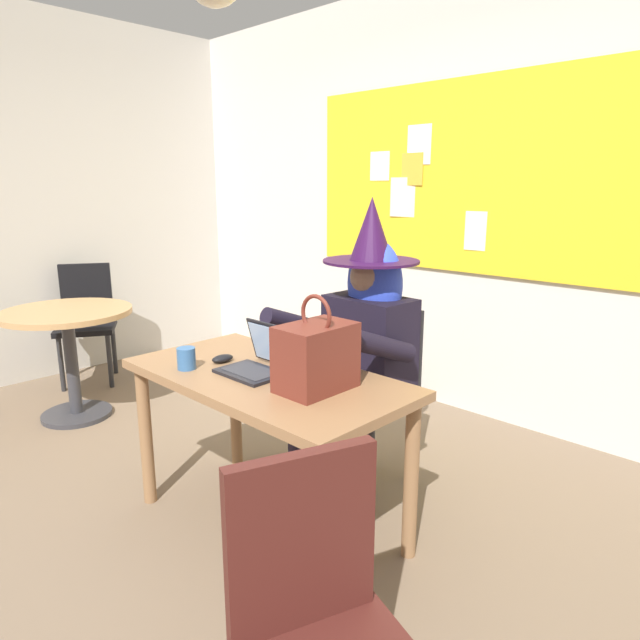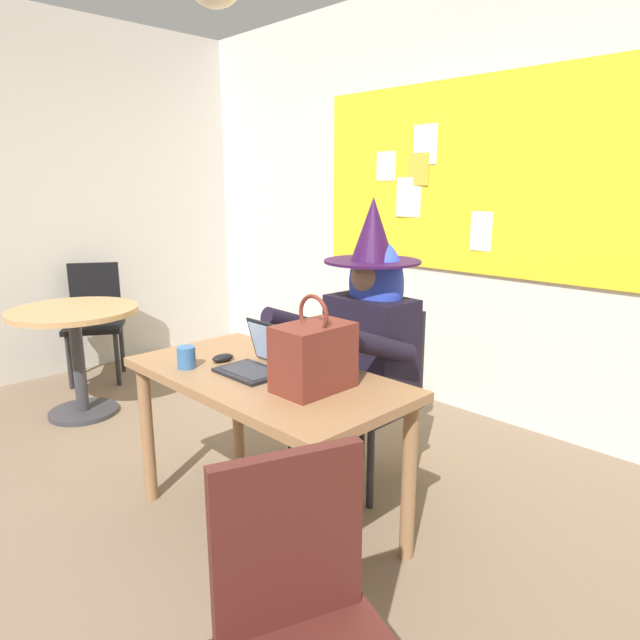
% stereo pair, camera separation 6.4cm
% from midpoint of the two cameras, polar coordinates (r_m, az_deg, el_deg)
% --- Properties ---
extents(ground_plane, '(24.00, 24.00, 0.00)m').
position_cam_midpoint_polar(ground_plane, '(2.75, -10.43, -19.83)').
color(ground_plane, '#75604C').
extents(wall_back_bulletin, '(5.48, 2.04, 2.79)m').
position_cam_midpoint_polar(wall_back_bulletin, '(3.80, 14.31, 11.68)').
color(wall_back_bulletin, silver).
rests_on(wall_back_bulletin, ground).
extents(desk_main, '(1.27, 0.66, 0.72)m').
position_cam_midpoint_polar(desk_main, '(2.44, -6.23, -7.74)').
color(desk_main, '#8E6642').
rests_on(desk_main, ground).
extents(chair_at_desk, '(0.43, 0.43, 0.90)m').
position_cam_midpoint_polar(chair_at_desk, '(2.90, 5.04, -6.57)').
color(chair_at_desk, black).
rests_on(chair_at_desk, ground).
extents(person_costumed, '(0.61, 0.71, 1.45)m').
position_cam_midpoint_polar(person_costumed, '(2.72, 3.53, -1.49)').
color(person_costumed, black).
rests_on(person_costumed, ground).
extents(laptop, '(0.28, 0.26, 0.21)m').
position_cam_midpoint_polar(laptop, '(2.42, -6.95, -4.17)').
color(laptop, black).
rests_on(laptop, desk_main).
extents(computer_mouse, '(0.07, 0.11, 0.03)m').
position_cam_midpoint_polar(computer_mouse, '(2.58, -10.56, -3.87)').
color(computer_mouse, black).
rests_on(computer_mouse, desk_main).
extents(handbag, '(0.20, 0.30, 0.38)m').
position_cam_midpoint_polar(handbag, '(2.17, -1.25, -3.70)').
color(handbag, maroon).
rests_on(handbag, desk_main).
extents(coffee_mug, '(0.08, 0.08, 0.09)m').
position_cam_midpoint_polar(coffee_mug, '(2.51, -14.12, -3.80)').
color(coffee_mug, '#336099').
rests_on(coffee_mug, desk_main).
extents(side_table_round, '(0.81, 0.81, 0.73)m').
position_cam_midpoint_polar(side_table_round, '(3.98, -24.54, -1.68)').
color(side_table_round, tan).
rests_on(side_table_round, ground).
extents(chair_spare_by_window, '(0.58, 0.58, 0.91)m').
position_cam_midpoint_polar(chair_spare_by_window, '(4.74, -22.96, 0.36)').
color(chair_spare_by_window, black).
rests_on(chair_spare_by_window, ground).
extents(chair_extra_corner, '(0.54, 0.54, 0.90)m').
position_cam_midpoint_polar(chair_extra_corner, '(1.47, -1.18, -29.12)').
color(chair_extra_corner, '#4C1E19').
rests_on(chair_extra_corner, ground).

